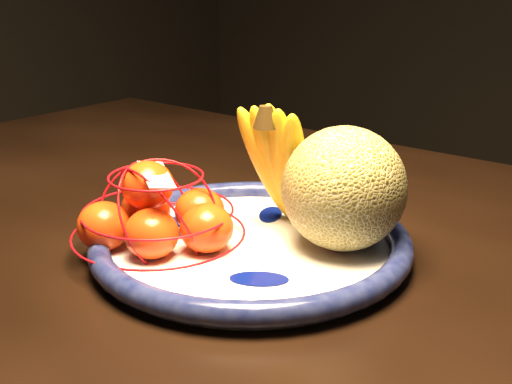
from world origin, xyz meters
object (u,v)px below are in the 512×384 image
Objects in this scene: banana_bunch at (279,159)px; mandarin_bag at (159,216)px; dining_table at (264,295)px; cantaloupe at (344,189)px; fruit_bowl at (251,242)px.

mandarin_bag is (-0.08, -0.12, -0.05)m from banana_bunch.
dining_table is at bearing -172.30° from banana_bunch.
mandarin_bag reaches higher than dining_table.
dining_table is 6.52× the size of mandarin_bag.
dining_table is at bearing 175.34° from cantaloupe.
mandarin_bag is at bearing -144.23° from fruit_bowl.
dining_table is at bearing 62.94° from mandarin_bag.
banana_bunch is (-0.00, 0.06, 0.08)m from fruit_bowl.
cantaloupe reaches higher than mandarin_bag.
banana_bunch reaches higher than mandarin_bag.
mandarin_bag is (-0.17, -0.11, -0.03)m from cantaloupe.
mandarin_bag reaches higher than fruit_bowl.
cantaloupe is 0.83× the size of banana_bunch.
banana_bunch reaches higher than dining_table.
fruit_bowl is 1.41× the size of mandarin_bag.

